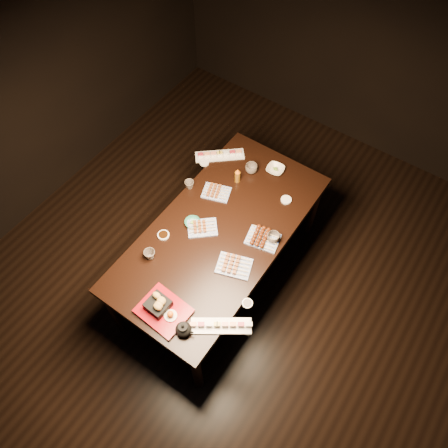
{
  "coord_description": "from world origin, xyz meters",
  "views": [
    {
      "loc": [
        0.9,
        -1.08,
        3.45
      ],
      "look_at": [
        -0.11,
        0.36,
        0.77
      ],
      "focal_mm": 35.0,
      "sensor_mm": 36.0,
      "label": 1
    }
  ],
  "objects": [
    {
      "name": "sauce_dish_nw",
      "position": [
        -0.59,
        0.77,
        0.76
      ],
      "size": [
        0.09,
        0.09,
        0.01
      ],
      "primitive_type": "cylinder",
      "rotation": [
        0.0,
        0.0,
        -0.11
      ],
      "color": "white",
      "rests_on": "dining_table"
    },
    {
      "name": "teacup_far_left",
      "position": [
        -0.53,
        0.5,
        0.78
      ],
      "size": [
        0.09,
        0.09,
        0.07
      ],
      "primitive_type": "imported",
      "rotation": [
        0.0,
        0.0,
        0.19
      ],
      "color": "#52473E",
      "rests_on": "dining_table"
    },
    {
      "name": "sauce_dish_east",
      "position": [
        0.15,
        0.83,
        0.76
      ],
      "size": [
        0.12,
        0.12,
        0.01
      ],
      "primitive_type": "cylinder",
      "rotation": [
        0.0,
        0.0,
        0.71
      ],
      "color": "white",
      "rests_on": "dining_table"
    },
    {
      "name": "chopsticks_near",
      "position": [
        -0.03,
        -0.45,
        0.75
      ],
      "size": [
        0.15,
        0.19,
        0.01
      ],
      "primitive_type": null,
      "rotation": [
        0.0,
        0.0,
        0.93
      ],
      "color": "black",
      "rests_on": "dining_table"
    },
    {
      "name": "edamame_bowl_cream",
      "position": [
        -0.07,
        1.03,
        0.77
      ],
      "size": [
        0.15,
        0.15,
        0.03
      ],
      "primitive_type": "imported",
      "rotation": [
        0.0,
        0.0,
        0.1
      ],
      "color": "beige",
      "rests_on": "dining_table"
    },
    {
      "name": "yakitori_plate_left",
      "position": [
        -0.33,
        0.58,
        0.78
      ],
      "size": [
        0.25,
        0.21,
        0.05
      ],
      "primitive_type": null,
      "rotation": [
        0.0,
        0.0,
        0.34
      ],
      "color": "#828EB6",
      "rests_on": "dining_table"
    },
    {
      "name": "sushi_platter_near",
      "position": [
        0.32,
        -0.28,
        0.77
      ],
      "size": [
        0.38,
        0.31,
        0.05
      ],
      "primitive_type": null,
      "rotation": [
        0.0,
        0.0,
        0.61
      ],
      "color": "white",
      "rests_on": "dining_table"
    },
    {
      "name": "tempura_tray",
      "position": [
        -0.05,
        -0.41,
        0.81
      ],
      "size": [
        0.34,
        0.27,
        0.12
      ],
      "primitive_type": null,
      "rotation": [
        0.0,
        0.0,
        -0.05
      ],
      "color": "black",
      "rests_on": "dining_table"
    },
    {
      "name": "ground",
      "position": [
        0.0,
        0.0,
        0.0
      ],
      "size": [
        5.0,
        5.0,
        0.0
      ],
      "primitive_type": "plane",
      "color": "black",
      "rests_on": "ground"
    },
    {
      "name": "teacup_near_left",
      "position": [
        -0.38,
        -0.15,
        0.79
      ],
      "size": [
        0.1,
        0.1,
        0.07
      ],
      "primitive_type": "imported",
      "rotation": [
        0.0,
        0.0,
        0.24
      ],
      "color": "#52473E",
      "rests_on": "dining_table"
    },
    {
      "name": "dining_table",
      "position": [
        -0.11,
        0.31,
        0.38
      ],
      "size": [
        1.37,
        1.98,
        0.75
      ],
      "primitive_type": "cube",
      "rotation": [
        0.0,
        0.0,
        0.29
      ],
      "color": "black",
      "rests_on": "ground"
    },
    {
      "name": "tsukune_plate",
      "position": [
        0.19,
        0.42,
        0.78
      ],
      "size": [
        0.26,
        0.22,
        0.06
      ],
      "primitive_type": null,
      "rotation": [
        0.0,
        0.0,
        0.22
      ],
      "color": "#828EB6",
      "rests_on": "dining_table"
    },
    {
      "name": "teacup_mid_right",
      "position": [
        0.25,
        0.46,
        0.79
      ],
      "size": [
        0.13,
        0.13,
        0.07
      ],
      "primitive_type": "imported",
      "rotation": [
        0.0,
        0.0,
        0.68
      ],
      "color": "#52473E",
      "rests_on": "dining_table"
    },
    {
      "name": "chopsticks_se",
      "position": [
        0.4,
        -0.27,
        0.75
      ],
      "size": [
        0.2,
        0.11,
        0.01
      ],
      "primitive_type": null,
      "rotation": [
        0.0,
        0.0,
        0.43
      ],
      "color": "black",
      "rests_on": "dining_table"
    },
    {
      "name": "yakitori_plate_right",
      "position": [
        0.14,
        0.13,
        0.78
      ],
      "size": [
        0.28,
        0.24,
        0.06
      ],
      "primitive_type": null,
      "rotation": [
        0.0,
        0.0,
        0.33
      ],
      "color": "#828EB6",
      "rests_on": "dining_table"
    },
    {
      "name": "sauce_dish_west",
      "position": [
        -0.42,
        0.04,
        0.76
      ],
      "size": [
        0.1,
        0.1,
        0.02
      ],
      "primitive_type": "cylinder",
      "rotation": [
        0.0,
        0.0,
        0.21
      ],
      "color": "white",
      "rests_on": "dining_table"
    },
    {
      "name": "sushi_platter_far",
      "position": [
        -0.53,
        0.91,
        0.77
      ],
      "size": [
        0.38,
        0.35,
        0.05
      ],
      "primitive_type": null,
      "rotation": [
        0.0,
        0.0,
        3.85
      ],
      "color": "white",
      "rests_on": "dining_table"
    },
    {
      "name": "yakitori_plate_center",
      "position": [
        -0.22,
        0.25,
        0.78
      ],
      "size": [
        0.26,
        0.26,
        0.05
      ],
      "primitive_type": null,
      "rotation": [
        0.0,
        0.0,
        0.72
      ],
      "color": "#828EB6",
      "rests_on": "dining_table"
    },
    {
      "name": "edamame_bowl_green",
      "position": [
        -0.31,
        0.24,
        0.77
      ],
      "size": [
        0.15,
        0.15,
        0.04
      ],
      "primitive_type": "imported",
      "rotation": [
        0.0,
        0.0,
        0.32
      ],
      "color": "#2A8160",
      "rests_on": "dining_table"
    },
    {
      "name": "teacup_far_right",
      "position": [
        -0.23,
        0.91,
        0.79
      ],
      "size": [
        0.13,
        0.13,
        0.08
      ],
      "primitive_type": "imported",
      "rotation": [
        0.0,
        0.0,
        0.41
      ],
      "color": "#52473E",
      "rests_on": "dining_table"
    },
    {
      "name": "sauce_dish_se",
      "position": [
        0.37,
        -0.05,
        0.76
      ],
      "size": [
        0.1,
        0.1,
        0.01
      ],
      "primitive_type": "cylinder",
      "rotation": [
        0.0,
        0.0,
        0.56
      ],
      "color": "white",
      "rests_on": "dining_table"
    },
    {
      "name": "teapot",
      "position": [
        0.14,
        -0.44,
        0.8
      ],
      "size": [
        0.14,
        0.14,
        0.1
      ],
      "primitive_type": null,
      "rotation": [
        0.0,
        0.0,
        0.19
      ],
      "color": "black",
      "rests_on": "dining_table"
    },
    {
      "name": "condiment_bottle",
      "position": [
        -0.26,
        0.77,
        0.82
      ],
      "size": [
        0.05,
        0.05,
        0.14
      ],
      "primitive_type": "cylinder",
      "rotation": [
        0.0,
        0.0,
        0.24
      ],
      "color": "brown",
      "rests_on": "dining_table"
    }
  ]
}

